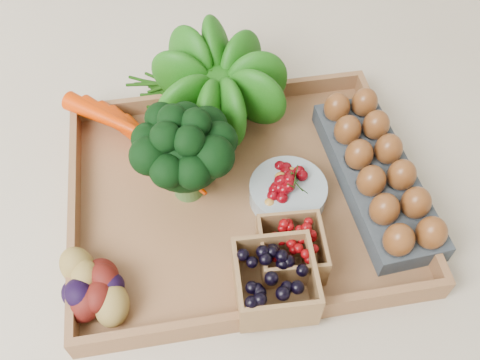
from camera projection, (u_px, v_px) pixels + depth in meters
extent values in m
plane|color=beige|center=(240.00, 201.00, 0.90)|extent=(4.00, 4.00, 0.00)
cube|color=#93643D|center=(240.00, 198.00, 0.90)|extent=(0.55, 0.45, 0.01)
sphere|color=#134C0B|center=(218.00, 80.00, 0.93)|extent=(0.17, 0.17, 0.17)
cylinder|color=#8C9EA5|center=(288.00, 192.00, 0.88)|extent=(0.13, 0.13, 0.03)
cube|color=#3A424A|center=(376.00, 177.00, 0.89)|extent=(0.14, 0.33, 0.04)
cube|color=black|center=(275.00, 281.00, 0.76)|extent=(0.12, 0.12, 0.08)
cube|color=#660407|center=(291.00, 250.00, 0.80)|extent=(0.10, 0.10, 0.07)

